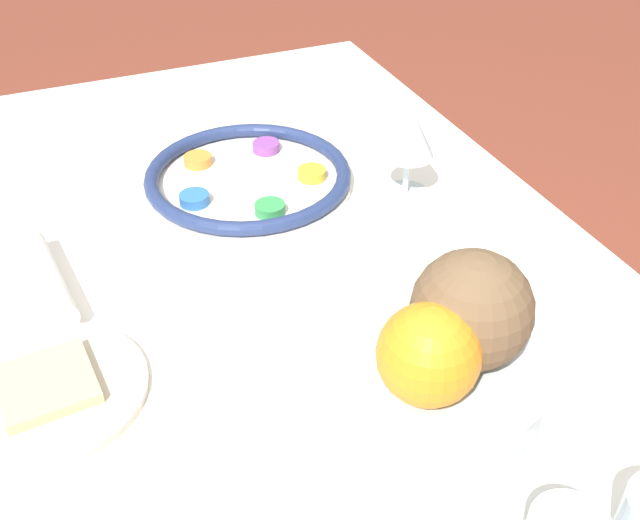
% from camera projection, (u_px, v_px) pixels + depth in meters
% --- Properties ---
extents(dining_table, '(1.26, 0.86, 0.73)m').
position_uv_depth(dining_table, '(260.00, 461.00, 1.13)').
color(dining_table, white).
rests_on(dining_table, ground_plane).
extents(seder_plate, '(0.29, 0.29, 0.03)m').
position_uv_depth(seder_plate, '(248.00, 178.00, 1.05)').
color(seder_plate, silver).
rests_on(seder_plate, dining_table).
extents(wine_glass, '(0.07, 0.07, 0.13)m').
position_uv_depth(wine_glass, '(409.00, 136.00, 0.98)').
color(wine_glass, silver).
rests_on(wine_glass, dining_table).
extents(fruit_stand, '(0.20, 0.20, 0.11)m').
position_uv_depth(fruit_stand, '(437.00, 372.00, 0.64)').
color(fruit_stand, silver).
rests_on(fruit_stand, dining_table).
extents(orange_fruit, '(0.08, 0.08, 0.08)m').
position_uv_depth(orange_fruit, '(429.00, 355.00, 0.57)').
color(orange_fruit, orange).
rests_on(orange_fruit, fruit_stand).
extents(coconut, '(0.10, 0.10, 0.10)m').
position_uv_depth(coconut, '(472.00, 310.00, 0.60)').
color(coconut, brown).
rests_on(coconut, fruit_stand).
extents(bread_plate, '(0.20, 0.20, 0.02)m').
position_uv_depth(bread_plate, '(48.00, 389.00, 0.74)').
color(bread_plate, beige).
rests_on(bread_plate, dining_table).
extents(napkin_roll, '(0.17, 0.06, 0.04)m').
position_uv_depth(napkin_roll, '(44.00, 279.00, 0.86)').
color(napkin_roll, white).
rests_on(napkin_roll, dining_table).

